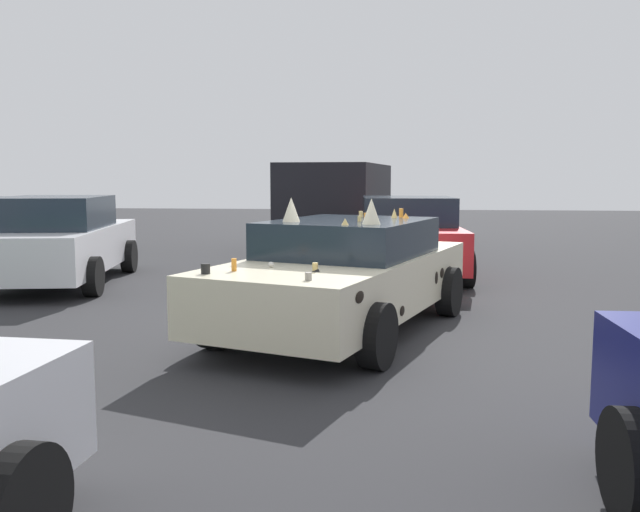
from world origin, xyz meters
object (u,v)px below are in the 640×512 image
object	(u,v)px
parked_van_far_left	(338,202)
parked_sedan_behind_left	(407,237)
parked_sedan_row_back_center	(58,241)
parked_sedan_behind_right	(19,229)
art_car_decorated	(346,274)

from	to	relation	value
parked_van_far_left	parked_sedan_behind_left	xyz separation A→B (m)	(-4.38, -1.60, -0.48)
parked_sedan_row_back_center	parked_sedan_behind_right	xyz separation A→B (m)	(2.69, 2.27, -0.03)
parked_sedan_row_back_center	parked_sedan_behind_left	bearing A→B (deg)	-85.85
parked_sedan_behind_right	parked_sedan_behind_left	xyz separation A→B (m)	(-1.18, -8.24, 0.01)
art_car_decorated	parked_sedan_row_back_center	size ratio (longest dim) A/B	1.06
parked_van_far_left	parked_sedan_row_back_center	xyz separation A→B (m)	(-5.89, 4.38, -0.46)
parked_van_far_left	parked_sedan_row_back_center	bearing A→B (deg)	-30.42
art_car_decorated	parked_sedan_behind_left	bearing A→B (deg)	-171.38
parked_sedan_behind_right	art_car_decorated	bearing A→B (deg)	-140.77
parked_van_far_left	parked_sedan_behind_left	distance (m)	4.69
parked_sedan_row_back_center	parked_sedan_behind_left	xyz separation A→B (m)	(1.51, -5.98, -0.02)
art_car_decorated	parked_van_far_left	xyz separation A→B (m)	(8.87, 0.75, 0.52)
parked_sedan_row_back_center	parked_sedan_behind_right	bearing A→B (deg)	30.13
parked_van_far_left	parked_sedan_behind_left	size ratio (longest dim) A/B	1.27
parked_van_far_left	parked_sedan_row_back_center	distance (m)	7.35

